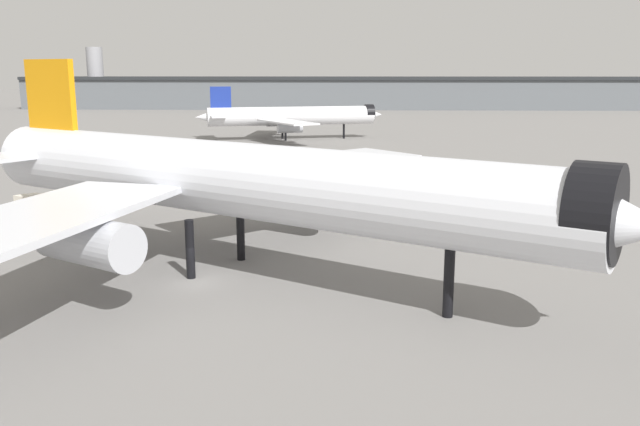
% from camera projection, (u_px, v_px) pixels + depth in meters
% --- Properties ---
extents(ground, '(900.00, 900.00, 0.00)m').
position_uv_depth(ground, '(196.00, 282.00, 51.42)').
color(ground, slate).
extents(airliner_near_gate, '(58.24, 52.19, 16.88)m').
position_uv_depth(airliner_near_gate, '(237.00, 181.00, 52.19)').
color(airliner_near_gate, silver).
rests_on(airliner_near_gate, ground).
extents(airliner_far_taxiway, '(41.86, 37.38, 12.14)m').
position_uv_depth(airliner_far_taxiway, '(291.00, 116.00, 153.68)').
color(airliner_far_taxiway, white).
rests_on(airliner_far_taxiway, ground).
extents(terminal_building, '(258.96, 51.49, 24.62)m').
position_uv_depth(terminal_building, '(339.00, 92.00, 272.33)').
color(terminal_building, slate).
rests_on(terminal_building, ground).
extents(service_truck_front, '(5.85, 3.47, 3.00)m').
position_uv_depth(service_truck_front, '(271.00, 179.00, 89.57)').
color(service_truck_front, black).
rests_on(service_truck_front, ground).
extents(baggage_tug_wing, '(3.57, 2.88, 1.85)m').
position_uv_depth(baggage_tug_wing, '(28.00, 201.00, 78.13)').
color(baggage_tug_wing, black).
rests_on(baggage_tug_wing, ground).
extents(baggage_cart_trailing, '(2.59, 2.20, 1.82)m').
position_uv_depth(baggage_cart_trailing, '(480.00, 198.00, 79.48)').
color(baggage_cart_trailing, black).
rests_on(baggage_cart_trailing, ground).
extents(traffic_cone_wingtip, '(0.59, 0.59, 0.74)m').
position_uv_depth(traffic_cone_wingtip, '(370.00, 193.00, 86.04)').
color(traffic_cone_wingtip, '#F2600C').
rests_on(traffic_cone_wingtip, ground).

